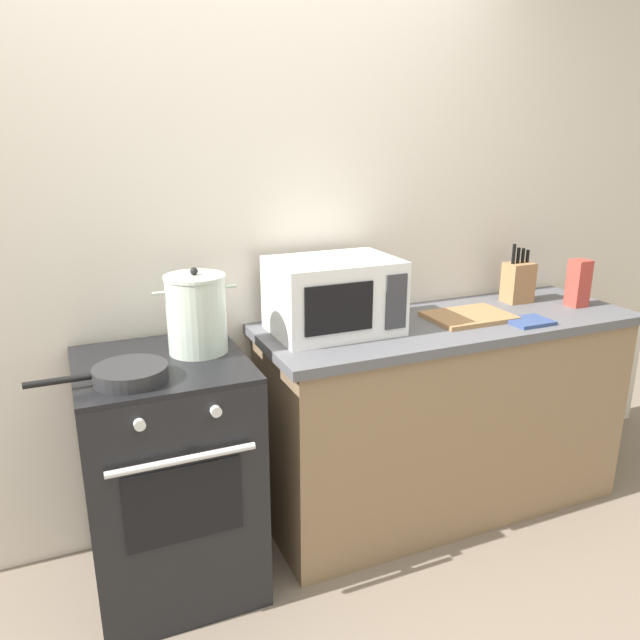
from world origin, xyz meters
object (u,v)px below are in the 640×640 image
Objects in this scene: stove at (170,475)px; cutting_board at (469,316)px; pasta_box at (578,283)px; oven_mitt at (529,322)px; stock_pot at (197,314)px; frying_pan at (128,374)px; microwave at (334,296)px; knife_block at (518,282)px.

stove is 1.41m from cutting_board.
pasta_box reaches higher than oven_mitt.
stock_pot is at bearing 19.35° from stove.
stock_pot is 0.35m from frying_pan.
stock_pot reaches higher than cutting_board.
cutting_board is 1.64× the size of pasta_box.
microwave reaches higher than oven_mitt.
frying_pan is at bearing -174.58° from cutting_board.
frying_pan is 1.24× the size of cutting_board.
pasta_box is at bearing -2.93° from cutting_board.
stock_pot is at bearing 34.69° from frying_pan.
stock_pot reaches higher than stove.
knife_block is 1.29× the size of pasta_box.
knife_block is (0.38, 0.14, 0.09)m from cutting_board.
frying_pan reaches higher than oven_mitt.
stove is 0.94m from microwave.
oven_mitt is at bearing -8.74° from stock_pot.
cutting_board is at bearing 5.42° from frying_pan.
oven_mitt is (1.38, -0.21, -0.14)m from stock_pot.
knife_block is 0.36m from oven_mitt.
frying_pan is 1.46m from cutting_board.
pasta_box is 0.42m from oven_mitt.
oven_mitt is at bearing -39.15° from cutting_board.
cutting_board reaches higher than stove.
microwave is 2.78× the size of oven_mitt.
cutting_board is 0.25m from oven_mitt.
stove is at bearing -175.28° from knife_block.
pasta_box is (1.92, -0.03, 0.57)m from stove.
oven_mitt reaches higher than stove.
cutting_board is 0.41m from knife_block.
microwave is 0.64m from cutting_board.
cutting_board is (1.33, 0.00, 0.47)m from stove.
stove is 2.07× the size of frying_pan.
frying_pan is 2.05m from pasta_box.
knife_block is at bearing 140.60° from pasta_box.
oven_mitt is (-0.39, -0.13, -0.10)m from pasta_box.
cutting_board is at bearing 0.05° from stove.
cutting_board is (0.62, -0.08, -0.14)m from microwave.
knife_block is (1.71, 0.14, 0.56)m from stove.
pasta_box is at bearing 18.43° from oven_mitt.
stock_pot is at bearing -177.32° from microwave.
frying_pan reaches higher than cutting_board.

